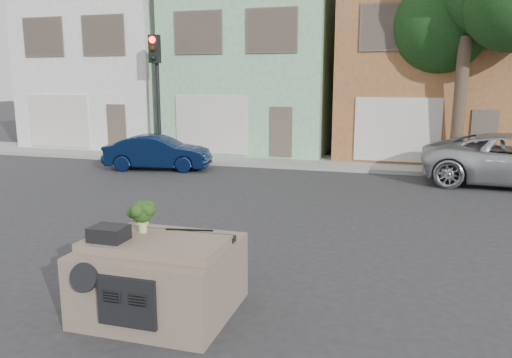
% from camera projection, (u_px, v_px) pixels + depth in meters
% --- Properties ---
extents(ground_plane, '(120.00, 120.00, 0.00)m').
position_uv_depth(ground_plane, '(232.00, 246.00, 9.99)').
color(ground_plane, '#303033').
rests_on(ground_plane, ground).
extents(sidewalk, '(40.00, 3.00, 0.15)m').
position_uv_depth(sidewalk, '(319.00, 162.00, 19.85)').
color(sidewalk, gray).
rests_on(sidewalk, ground).
extents(townhouse_white, '(7.20, 8.20, 7.55)m').
position_uv_depth(townhouse_white, '(123.00, 71.00, 25.97)').
color(townhouse_white, white).
rests_on(townhouse_white, ground).
extents(townhouse_mint, '(7.20, 8.20, 7.55)m').
position_uv_depth(townhouse_mint, '(262.00, 70.00, 23.88)').
color(townhouse_mint, '#90C99A').
rests_on(townhouse_mint, ground).
extents(townhouse_tan, '(7.20, 8.20, 7.55)m').
position_uv_depth(townhouse_tan, '(427.00, 69.00, 21.79)').
color(townhouse_tan, '#945F37').
rests_on(townhouse_tan, ground).
extents(navy_sedan, '(4.06, 2.06, 1.28)m').
position_uv_depth(navy_sedan, '(159.00, 169.00, 18.67)').
color(navy_sedan, '#081638').
rests_on(navy_sedan, ground).
extents(traffic_signal, '(0.40, 0.40, 5.10)m').
position_uv_depth(traffic_signal, '(157.00, 99.00, 20.25)').
color(traffic_signal, black).
rests_on(traffic_signal, ground).
extents(tree_near, '(4.40, 4.00, 8.50)m').
position_uv_depth(tree_near, '(464.00, 51.00, 16.99)').
color(tree_near, '#183C16').
rests_on(tree_near, ground).
extents(car_dashboard, '(2.00, 1.80, 1.12)m').
position_uv_depth(car_dashboard, '(161.00, 274.00, 7.06)').
color(car_dashboard, '#766355').
rests_on(car_dashboard, ground).
extents(instrument_hump, '(0.48, 0.38, 0.20)m').
position_uv_depth(instrument_hump, '(109.00, 233.00, 6.76)').
color(instrument_hump, black).
rests_on(instrument_hump, car_dashboard).
extents(wiper_arm, '(0.69, 0.15, 0.02)m').
position_uv_depth(wiper_arm, '(189.00, 230.00, 7.23)').
color(wiper_arm, black).
rests_on(wiper_arm, car_dashboard).
extents(broccoli, '(0.55, 0.55, 0.48)m').
position_uv_depth(broccoli, '(142.00, 216.00, 7.10)').
color(broccoli, '#1D3811').
rests_on(broccoli, car_dashboard).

